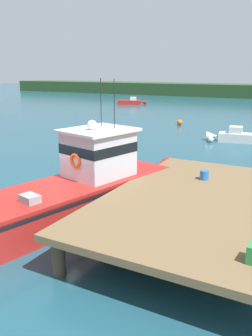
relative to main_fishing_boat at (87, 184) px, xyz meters
name	(u,v)px	position (x,y,z in m)	size (l,w,h in m)	color
ground_plane	(82,207)	(-0.34, 0.09, -1.01)	(200.00, 200.00, 0.00)	#1E4C5B
dock	(206,203)	(4.46, 0.09, 0.07)	(6.00, 9.00, 1.20)	#4C3D2D
main_fishing_boat	(87,184)	(0.00, 0.00, 0.00)	(4.38, 9.95, 4.80)	red
bait_bucket	(204,175)	(3.81, 2.06, 0.36)	(0.32, 0.32, 0.34)	#2866B2
moored_boat_mid_harbor	(240,137)	(2.30, 16.13, -0.62)	(4.54, 1.65, 1.13)	silver
moored_boat_off_the_point	(131,102)	(-18.36, 38.56, -0.63)	(4.34, 2.35, 1.10)	red
mooring_buoy_inshore	(180,122)	(-4.46, 21.97, -0.75)	(0.52, 0.52, 0.52)	#EA5B19
mooring_buoy_spare_mooring	(211,139)	(0.46, 15.09, -0.80)	(0.42, 0.42, 0.42)	silver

